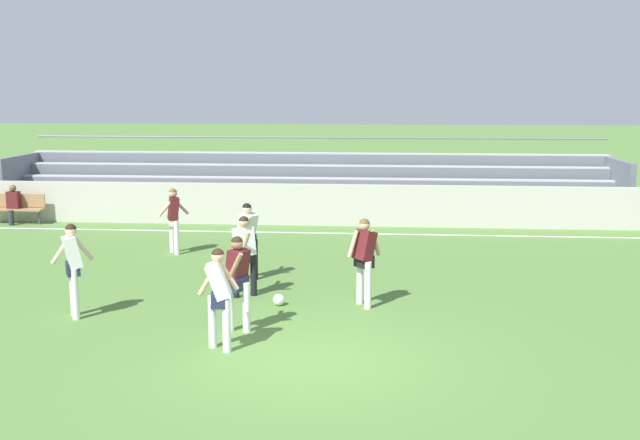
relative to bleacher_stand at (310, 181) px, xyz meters
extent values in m
plane|color=#517A38|center=(1.44, -14.38, -1.00)|extent=(160.00, 160.00, 0.00)
cube|color=white|center=(1.44, -4.01, -1.00)|extent=(44.00, 0.12, 0.01)
cube|color=#BCB7AD|center=(1.44, -2.76, -0.38)|extent=(48.00, 0.16, 1.25)
cube|color=#B2B2B7|center=(0.00, -1.38, -0.64)|extent=(20.29, 0.36, 0.08)
cube|color=slate|center=(0.00, -1.58, -0.82)|extent=(20.29, 0.04, 0.36)
cube|color=#B2B2B7|center=(0.00, -0.68, -0.28)|extent=(20.29, 0.36, 0.08)
cube|color=slate|center=(0.00, -0.88, -0.46)|extent=(20.29, 0.04, 0.36)
cube|color=#B2B2B7|center=(0.00, 0.03, 0.09)|extent=(20.29, 0.36, 0.08)
cube|color=slate|center=(0.00, -0.17, -0.09)|extent=(20.29, 0.04, 0.36)
cube|color=#B2B2B7|center=(0.00, 0.73, 0.45)|extent=(20.29, 0.36, 0.08)
cube|color=slate|center=(0.00, 0.53, 0.27)|extent=(20.29, 0.04, 0.36)
cube|color=#B2B2B7|center=(0.00, 1.43, 0.81)|extent=(20.29, 0.36, 0.08)
cube|color=slate|center=(0.00, 1.23, 0.63)|extent=(20.29, 0.04, 0.36)
cube|color=slate|center=(-10.05, 0.03, -0.09)|extent=(0.20, 3.17, 1.82)
cube|color=slate|center=(10.05, 0.03, -0.09)|extent=(0.20, 3.17, 1.82)
cylinder|color=slate|center=(0.00, 1.68, 1.36)|extent=(20.29, 0.06, 0.06)
cube|color=#99754C|center=(-8.74, -3.28, -0.55)|extent=(1.80, 0.40, 0.06)
cube|color=#99754C|center=(-8.74, -3.10, -0.30)|extent=(1.80, 0.05, 0.40)
cylinder|color=#47474C|center=(-7.96, -3.28, -0.78)|extent=(0.07, 0.07, 0.45)
cylinder|color=#2D2D38|center=(-8.74, -3.50, -0.78)|extent=(0.16, 0.16, 0.45)
cube|color=#56191E|center=(-8.74, -3.28, -0.26)|extent=(0.36, 0.24, 0.52)
sphere|color=brown|center=(-8.74, -3.28, 0.10)|extent=(0.21, 0.21, 0.21)
cylinder|color=black|center=(-0.40, -10.98, -0.59)|extent=(0.13, 0.13, 0.83)
cylinder|color=black|center=(-0.07, -10.80, -0.59)|extent=(0.13, 0.13, 0.83)
cube|color=black|center=(-0.23, -10.89, -0.19)|extent=(0.42, 0.39, 0.24)
cube|color=white|center=(-0.23, -10.89, 0.11)|extent=(0.50, 0.49, 0.59)
cylinder|color=#D6A884|center=(-0.31, -10.68, 0.15)|extent=(0.27, 0.33, 0.47)
cylinder|color=#D6A884|center=(-0.16, -11.09, 0.15)|extent=(0.27, 0.33, 0.47)
sphere|color=#D6A884|center=(-0.23, -10.89, 0.49)|extent=(0.21, 0.21, 0.21)
sphere|color=black|center=(-0.23, -10.89, 0.51)|extent=(0.20, 0.20, 0.20)
cylinder|color=white|center=(2.21, -11.53, -0.55)|extent=(0.13, 0.13, 0.90)
cylinder|color=white|center=(2.05, -11.20, -0.55)|extent=(0.13, 0.13, 0.90)
cube|color=black|center=(2.13, -11.36, -0.13)|extent=(0.40, 0.42, 0.24)
cube|color=#56191E|center=(2.13, -11.36, 0.17)|extent=(0.51, 0.51, 0.60)
cylinder|color=#D6A884|center=(1.92, -11.42, 0.21)|extent=(0.24, 0.22, 0.51)
cylinder|color=#D6A884|center=(2.33, -11.30, 0.21)|extent=(0.24, 0.22, 0.51)
sphere|color=#D6A884|center=(2.13, -11.36, 0.56)|extent=(0.21, 0.21, 0.21)
sphere|color=brown|center=(2.13, -11.36, 0.58)|extent=(0.20, 0.20, 0.20)
cylinder|color=black|center=(-0.26, -9.52, -0.56)|extent=(0.13, 0.13, 0.88)
cylinder|color=black|center=(-0.57, -9.53, -0.56)|extent=(0.13, 0.13, 0.88)
cube|color=#232847|center=(-0.42, -9.52, -0.14)|extent=(0.37, 0.42, 0.24)
cube|color=white|center=(-0.42, -9.52, 0.16)|extent=(0.50, 0.51, 0.60)
cylinder|color=beige|center=(-0.41, -9.73, 0.20)|extent=(0.31, 0.23, 0.49)
cylinder|color=beige|center=(-0.43, -9.32, 0.20)|extent=(0.31, 0.23, 0.49)
sphere|color=beige|center=(-0.42, -9.52, 0.54)|extent=(0.21, 0.21, 0.21)
sphere|color=black|center=(-0.42, -9.52, 0.56)|extent=(0.20, 0.20, 0.20)
cylinder|color=white|center=(-3.09, -12.39, -0.54)|extent=(0.13, 0.13, 0.92)
cylinder|color=white|center=(-2.97, -12.64, -0.54)|extent=(0.13, 0.13, 0.92)
cube|color=#232847|center=(-3.03, -12.52, -0.10)|extent=(0.36, 0.42, 0.24)
cube|color=white|center=(-3.03, -12.52, 0.20)|extent=(0.47, 0.49, 0.59)
cylinder|color=beige|center=(-2.87, -12.39, 0.24)|extent=(0.35, 0.24, 0.47)
cylinder|color=beige|center=(-3.19, -12.64, 0.24)|extent=(0.35, 0.24, 0.47)
sphere|color=beige|center=(-3.03, -12.52, 0.59)|extent=(0.21, 0.21, 0.21)
sphere|color=black|center=(-3.03, -12.52, 0.61)|extent=(0.20, 0.20, 0.20)
cylinder|color=white|center=(-2.62, -7.17, -0.57)|extent=(0.13, 0.13, 0.85)
cylinder|color=white|center=(-2.81, -6.93, -0.57)|extent=(0.13, 0.13, 0.85)
cube|color=white|center=(-2.72, -7.05, -0.17)|extent=(0.34, 0.42, 0.24)
cube|color=#56191E|center=(-2.72, -7.05, 0.13)|extent=(0.41, 0.46, 0.58)
cylinder|color=#D6A884|center=(-2.87, -7.18, 0.17)|extent=(0.40, 0.22, 0.44)
cylinder|color=#D6A884|center=(-2.56, -6.92, 0.17)|extent=(0.40, 0.22, 0.44)
sphere|color=#D6A884|center=(-2.72, -7.05, 0.52)|extent=(0.21, 0.21, 0.21)
sphere|color=brown|center=(-2.72, -7.05, 0.54)|extent=(0.20, 0.20, 0.20)
cylinder|color=white|center=(-0.20, -13.91, -0.58)|extent=(0.13, 0.13, 0.84)
cylinder|color=white|center=(0.07, -14.10, -0.58)|extent=(0.13, 0.13, 0.84)
cube|color=#232847|center=(-0.07, -14.01, -0.18)|extent=(0.27, 0.39, 0.24)
cube|color=white|center=(-0.07, -14.01, 0.12)|extent=(0.45, 0.43, 0.60)
cylinder|color=#D6A884|center=(0.06, -13.84, 0.16)|extent=(0.34, 0.12, 0.49)
cylinder|color=#D6A884|center=(-0.19, -14.17, 0.16)|extent=(0.34, 0.12, 0.49)
sphere|color=#D6A884|center=(-0.07, -14.01, 0.51)|extent=(0.21, 0.21, 0.21)
sphere|color=black|center=(-0.07, -14.01, 0.53)|extent=(0.20, 0.20, 0.20)
cylinder|color=white|center=(0.20, -13.08, -0.58)|extent=(0.13, 0.13, 0.85)
cylinder|color=white|center=(-0.09, -13.05, -0.58)|extent=(0.13, 0.13, 0.85)
cube|color=#232847|center=(0.05, -13.06, -0.17)|extent=(0.35, 0.42, 0.24)
cube|color=#56191E|center=(0.05, -13.06, 0.13)|extent=(0.44, 0.47, 0.59)
cylinder|color=#A87A5B|center=(0.05, -13.26, 0.17)|extent=(0.32, 0.21, 0.49)
cylinder|color=#A87A5B|center=(0.05, -12.86, 0.17)|extent=(0.32, 0.21, 0.49)
sphere|color=#A87A5B|center=(0.05, -13.06, 0.52)|extent=(0.21, 0.21, 0.21)
sphere|color=black|center=(0.05, -13.06, 0.54)|extent=(0.20, 0.20, 0.20)
sphere|color=white|center=(0.52, -11.46, -0.89)|extent=(0.22, 0.22, 0.22)
camera|label=1|loc=(2.47, -25.34, 3.04)|focal=42.80mm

